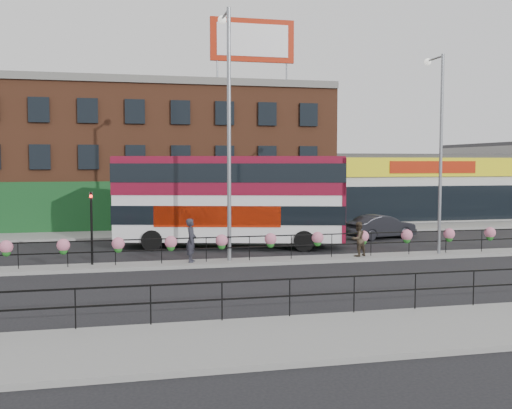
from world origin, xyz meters
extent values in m
plane|color=black|center=(0.00, 0.00, 0.00)|extent=(120.00, 120.00, 0.00)
cube|color=gray|center=(0.00, -12.00, 0.07)|extent=(60.00, 4.00, 0.15)
cube|color=gray|center=(0.00, 12.00, 0.07)|extent=(60.00, 4.00, 0.15)
cube|color=gray|center=(0.00, 0.00, 0.07)|extent=(60.00, 1.60, 0.15)
cube|color=gold|center=(0.00, -9.70, 0.01)|extent=(60.00, 0.10, 0.01)
cube|color=gold|center=(0.00, -9.88, 0.01)|extent=(60.00, 0.10, 0.01)
cube|color=brown|center=(-4.00, 20.00, 5.00)|extent=(25.00, 12.00, 10.00)
cube|color=#3F3F42|center=(-4.00, 20.00, 10.15)|extent=(25.00, 12.00, 0.30)
cube|color=#13461C|center=(-4.00, 13.92, 1.70)|extent=(25.00, 0.25, 3.40)
cube|color=silver|center=(16.00, 20.00, 2.50)|extent=(15.00, 12.00, 5.00)
cube|color=#3F3F42|center=(16.00, 20.00, 5.15)|extent=(15.00, 12.00, 0.30)
cube|color=yellow|center=(16.00, 13.92, 4.30)|extent=(15.00, 0.25, 1.40)
cube|color=#A21A04|center=(16.00, 13.80, 4.30)|extent=(7.00, 0.10, 0.90)
cube|color=black|center=(16.00, 13.92, 1.60)|extent=(15.00, 0.25, 2.60)
cube|color=#A21A04|center=(2.50, 15.00, 13.20)|extent=(6.00, 0.25, 3.00)
cube|color=silver|center=(2.50, 14.86, 13.20)|extent=(5.10, 0.04, 2.25)
cylinder|color=gray|center=(0.00, 15.00, 11.00)|extent=(0.12, 0.12, 1.40)
cylinder|color=gray|center=(5.00, 15.00, 11.00)|extent=(0.12, 0.12, 1.40)
cube|color=black|center=(0.00, 0.00, 1.25)|extent=(30.00, 0.05, 0.05)
cube|color=black|center=(0.00, 0.00, 0.76)|extent=(30.00, 0.05, 0.05)
cylinder|color=black|center=(-11.00, 0.00, 0.70)|extent=(0.04, 0.04, 1.10)
cylinder|color=black|center=(-9.00, 0.00, 0.70)|extent=(0.04, 0.04, 1.10)
cylinder|color=black|center=(-7.00, 0.00, 0.70)|extent=(0.04, 0.04, 1.10)
cylinder|color=black|center=(-5.00, 0.00, 0.70)|extent=(0.04, 0.04, 1.10)
cylinder|color=black|center=(-3.00, 0.00, 0.70)|extent=(0.04, 0.04, 1.10)
cylinder|color=black|center=(-1.00, 0.00, 0.70)|extent=(0.04, 0.04, 1.10)
cylinder|color=black|center=(1.00, 0.00, 0.70)|extent=(0.04, 0.04, 1.10)
cylinder|color=black|center=(3.00, 0.00, 0.70)|extent=(0.04, 0.04, 1.10)
cylinder|color=black|center=(5.00, 0.00, 0.70)|extent=(0.04, 0.04, 1.10)
cylinder|color=black|center=(7.00, 0.00, 0.70)|extent=(0.04, 0.04, 1.10)
cylinder|color=black|center=(9.00, 0.00, 0.70)|extent=(0.04, 0.04, 1.10)
cylinder|color=black|center=(11.00, 0.00, 0.70)|extent=(0.04, 0.04, 1.10)
sphere|color=#CD6C89|center=(-11.46, 0.00, 1.10)|extent=(0.56, 0.56, 0.56)
sphere|color=#206B1F|center=(-11.46, 0.00, 0.87)|extent=(0.36, 0.36, 0.36)
sphere|color=#CD6C89|center=(-9.17, 0.00, 1.10)|extent=(0.56, 0.56, 0.56)
sphere|color=#206B1F|center=(-9.17, 0.00, 0.87)|extent=(0.36, 0.36, 0.36)
sphere|color=#CD6C89|center=(-6.88, 0.00, 1.10)|extent=(0.56, 0.56, 0.56)
sphere|color=#206B1F|center=(-6.88, 0.00, 0.87)|extent=(0.36, 0.36, 0.36)
sphere|color=#CD6C89|center=(-4.58, 0.00, 1.10)|extent=(0.56, 0.56, 0.56)
sphere|color=#206B1F|center=(-4.58, 0.00, 0.87)|extent=(0.36, 0.36, 0.36)
sphere|color=#CD6C89|center=(-2.29, 0.00, 1.10)|extent=(0.56, 0.56, 0.56)
sphere|color=#206B1F|center=(-2.29, 0.00, 0.87)|extent=(0.36, 0.36, 0.36)
sphere|color=#CD6C89|center=(0.00, 0.00, 1.10)|extent=(0.56, 0.56, 0.56)
sphere|color=#206B1F|center=(0.00, 0.00, 0.87)|extent=(0.36, 0.36, 0.36)
sphere|color=#CD6C89|center=(2.29, 0.00, 1.10)|extent=(0.56, 0.56, 0.56)
sphere|color=#206B1F|center=(2.29, 0.00, 0.87)|extent=(0.36, 0.36, 0.36)
sphere|color=#CD6C89|center=(4.58, 0.00, 1.10)|extent=(0.56, 0.56, 0.56)
sphere|color=#206B1F|center=(4.58, 0.00, 0.87)|extent=(0.36, 0.36, 0.36)
sphere|color=#CD6C89|center=(6.88, 0.00, 1.10)|extent=(0.56, 0.56, 0.56)
sphere|color=#206B1F|center=(6.88, 0.00, 0.87)|extent=(0.36, 0.36, 0.36)
sphere|color=#CD6C89|center=(9.17, 0.00, 1.10)|extent=(0.56, 0.56, 0.56)
sphere|color=#206B1F|center=(9.17, 0.00, 0.87)|extent=(0.36, 0.36, 0.36)
sphere|color=#CD6C89|center=(11.46, 0.00, 1.10)|extent=(0.56, 0.56, 0.56)
sphere|color=#206B1F|center=(11.46, 0.00, 0.87)|extent=(0.36, 0.36, 0.36)
cube|color=black|center=(-2.00, -10.10, 1.25)|extent=(20.00, 0.05, 0.05)
cube|color=black|center=(-2.00, -10.10, 0.76)|extent=(20.00, 0.05, 0.05)
cylinder|color=black|center=(-8.00, -10.10, 0.70)|extent=(0.04, 0.04, 1.10)
cylinder|color=black|center=(-6.00, -10.10, 0.70)|extent=(0.04, 0.04, 1.10)
cylinder|color=black|center=(-4.00, -10.10, 0.70)|extent=(0.04, 0.04, 1.10)
cylinder|color=black|center=(-2.00, -10.10, 0.70)|extent=(0.04, 0.04, 1.10)
cylinder|color=black|center=(0.00, -10.10, 0.70)|extent=(0.04, 0.04, 1.10)
cylinder|color=black|center=(2.00, -10.10, 0.70)|extent=(0.04, 0.04, 1.10)
cylinder|color=black|center=(4.00, -10.10, 0.70)|extent=(0.04, 0.04, 1.10)
cube|color=silver|center=(-0.96, 5.26, 2.66)|extent=(12.48, 5.76, 4.43)
cube|color=maroon|center=(-0.96, 5.26, 3.93)|extent=(12.56, 5.84, 1.99)
cube|color=black|center=(-0.96, 5.26, 1.88)|extent=(12.58, 5.86, 1.00)
cube|color=black|center=(-0.96, 5.26, 4.10)|extent=(12.60, 5.89, 1.00)
cube|color=maroon|center=(-0.96, 5.26, 4.90)|extent=(12.48, 5.76, 0.13)
cube|color=maroon|center=(4.89, 3.73, 2.66)|extent=(0.91, 2.79, 4.43)
cube|color=#A21A04|center=(-1.85, 4.04, 1.83)|extent=(6.44, 1.72, 1.11)
cylinder|color=black|center=(-5.16, 4.93, 0.55)|extent=(1.16, 0.60, 1.11)
cylinder|color=black|center=(-4.46, 7.61, 0.55)|extent=(1.16, 0.60, 1.11)
cylinder|color=black|center=(2.55, 2.91, 0.55)|extent=(1.16, 0.60, 1.11)
cylinder|color=black|center=(3.25, 5.58, 0.55)|extent=(1.16, 0.60, 1.11)
imported|color=black|center=(8.79, 7.07, 0.73)|extent=(3.85, 5.21, 1.45)
imported|color=#262731|center=(-3.66, 0.11, 1.13)|extent=(0.94, 0.81, 1.97)
imported|color=#3E3225|center=(4.32, -0.02, 0.98)|extent=(1.26, 1.21, 1.66)
cylinder|color=gray|center=(-1.90, 0.20, 5.86)|extent=(0.18, 0.18, 11.42)
cylinder|color=gray|center=(-1.90, 1.05, 11.45)|extent=(0.11, 1.71, 0.11)
sphere|color=silver|center=(-1.90, 1.91, 11.39)|extent=(0.41, 0.41, 0.41)
cylinder|color=gray|center=(8.56, -0.09, 5.01)|extent=(0.16, 0.16, 9.73)
cylinder|color=gray|center=(8.56, 0.64, 9.78)|extent=(0.10, 1.46, 0.10)
sphere|color=silver|center=(8.56, 1.37, 9.73)|extent=(0.35, 0.35, 0.35)
cylinder|color=black|center=(-8.00, 0.40, 1.75)|extent=(0.10, 0.10, 3.20)
imported|color=black|center=(-8.00, 0.40, 3.35)|extent=(0.15, 0.18, 0.90)
sphere|color=#FF190C|center=(-8.00, 0.28, 3.17)|extent=(0.14, 0.14, 0.14)
camera|label=1|loc=(-6.81, -26.63, 4.63)|focal=42.00mm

